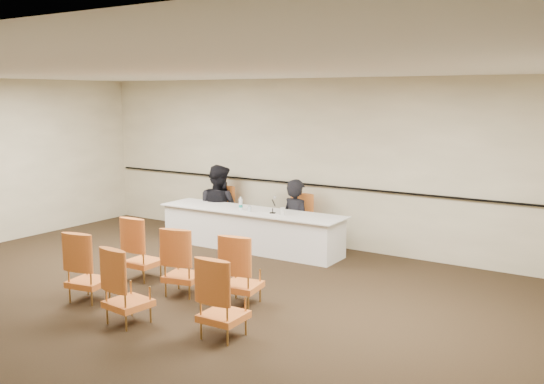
# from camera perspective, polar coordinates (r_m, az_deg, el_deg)

# --- Properties ---
(floor) EXTENTS (10.00, 10.00, 0.00)m
(floor) POSITION_cam_1_polar(r_m,az_deg,el_deg) (8.03, -9.78, -10.68)
(floor) COLOR black
(floor) RESTS_ON ground
(ceiling) EXTENTS (10.00, 10.00, 0.00)m
(ceiling) POSITION_cam_1_polar(r_m,az_deg,el_deg) (7.57, -10.40, 11.22)
(ceiling) COLOR white
(ceiling) RESTS_ON ground
(wall_back) EXTENTS (10.00, 0.04, 3.00)m
(wall_back) POSITION_cam_1_polar(r_m,az_deg,el_deg) (10.89, 4.50, 2.75)
(wall_back) COLOR #B7AF90
(wall_back) RESTS_ON ground
(wall_rail) EXTENTS (9.80, 0.04, 0.03)m
(wall_rail) POSITION_cam_1_polar(r_m,az_deg,el_deg) (10.91, 4.38, 0.64)
(wall_rail) COLOR black
(wall_rail) RESTS_ON wall_back
(panel_table) EXTENTS (3.52, 0.88, 0.70)m
(panel_table) POSITION_cam_1_polar(r_m,az_deg,el_deg) (10.73, -2.02, -3.54)
(panel_table) COLOR white
(panel_table) RESTS_ON ground
(panelist_main) EXTENTS (0.74, 0.60, 1.76)m
(panelist_main) POSITION_cam_1_polar(r_m,az_deg,el_deg) (10.85, 2.30, -3.37)
(panelist_main) COLOR black
(panelist_main) RESTS_ON ground
(panelist_main_chair) EXTENTS (0.51, 0.51, 0.95)m
(panelist_main_chair) POSITION_cam_1_polar(r_m,az_deg,el_deg) (10.82, 2.30, -2.76)
(panelist_main_chair) COLOR #C26C22
(panelist_main_chair) RESTS_ON ground
(panelist_second) EXTENTS (0.96, 0.78, 1.83)m
(panelist_second) POSITION_cam_1_polar(r_m,az_deg,el_deg) (11.76, -5.02, -1.86)
(panelist_second) COLOR black
(panelist_second) RESTS_ON ground
(panelist_second_chair) EXTENTS (0.51, 0.51, 0.95)m
(panelist_second_chair) POSITION_cam_1_polar(r_m,az_deg,el_deg) (11.76, -5.02, -1.83)
(panelist_second_chair) COLOR #C26C22
(panelist_second_chair) RESTS_ON ground
(papers) EXTENTS (0.33, 0.26, 0.00)m
(papers) POSITION_cam_1_polar(r_m,az_deg,el_deg) (10.37, 0.08, -1.99)
(papers) COLOR white
(papers) RESTS_ON panel_table
(microphone) EXTENTS (0.17, 0.23, 0.28)m
(microphone) POSITION_cam_1_polar(r_m,az_deg,el_deg) (10.32, 0.06, -1.26)
(microphone) COLOR black
(microphone) RESTS_ON panel_table
(water_bottle) EXTENTS (0.09, 0.09, 0.23)m
(water_bottle) POSITION_cam_1_polar(r_m,az_deg,el_deg) (10.69, -2.97, -1.06)
(water_bottle) COLOR teal
(water_bottle) RESTS_ON panel_table
(drinking_glass) EXTENTS (0.07, 0.07, 0.10)m
(drinking_glass) POSITION_cam_1_polar(r_m,az_deg,el_deg) (10.51, -2.12, -1.59)
(drinking_glass) COLOR silver
(drinking_glass) RESTS_ON panel_table
(coffee_cup) EXTENTS (0.10, 0.10, 0.12)m
(coffee_cup) POSITION_cam_1_polar(r_m,az_deg,el_deg) (10.21, 1.02, -1.83)
(coffee_cup) COLOR silver
(coffee_cup) RESTS_ON panel_table
(aud_chair_front_left) EXTENTS (0.52, 0.52, 0.95)m
(aud_chair_front_left) POSITION_cam_1_polar(r_m,az_deg,el_deg) (9.18, -12.09, -5.13)
(aud_chair_front_left) COLOR #C26C22
(aud_chair_front_left) RESTS_ON ground
(aud_chair_front_mid) EXTENTS (0.60, 0.60, 0.95)m
(aud_chair_front_mid) POSITION_cam_1_polar(r_m,az_deg,el_deg) (8.37, -8.35, -6.41)
(aud_chair_front_mid) COLOR #C26C22
(aud_chair_front_mid) RESTS_ON ground
(aud_chair_front_right) EXTENTS (0.58, 0.58, 0.95)m
(aud_chair_front_right) POSITION_cam_1_polar(r_m,az_deg,el_deg) (7.90, -2.87, -7.27)
(aud_chair_front_right) COLOR #C26C22
(aud_chair_front_right) RESTS_ON ground
(aud_chair_back_left) EXTENTS (0.58, 0.58, 0.95)m
(aud_chair_back_left) POSITION_cam_1_polar(r_m,az_deg,el_deg) (8.41, -16.89, -6.65)
(aud_chair_back_left) COLOR #C26C22
(aud_chair_back_left) RESTS_ON ground
(aud_chair_back_mid) EXTENTS (0.55, 0.55, 0.95)m
(aud_chair_back_mid) POSITION_cam_1_polar(r_m,az_deg,el_deg) (7.46, -13.41, -8.51)
(aud_chair_back_mid) COLOR #C26C22
(aud_chair_back_mid) RESTS_ON ground
(aud_chair_back_right) EXTENTS (0.52, 0.52, 0.95)m
(aud_chair_back_right) POSITION_cam_1_polar(r_m,az_deg,el_deg) (6.88, -4.61, -9.80)
(aud_chair_back_right) COLOR #C26C22
(aud_chair_back_right) RESTS_ON ground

